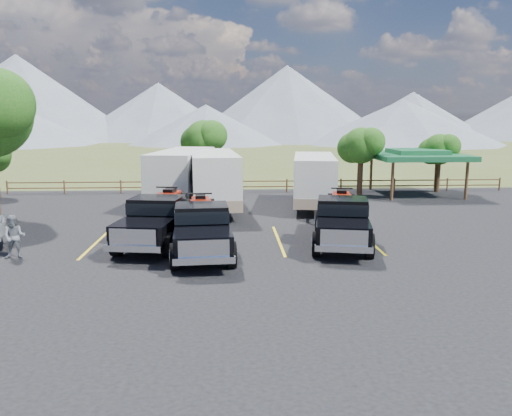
{
  "coord_description": "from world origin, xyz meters",
  "views": [
    {
      "loc": [
        -0.12,
        -17.5,
        5.44
      ],
      "look_at": [
        0.97,
        3.53,
        1.6
      ],
      "focal_mm": 35.0,
      "sensor_mm": 36.0,
      "label": 1
    }
  ],
  "objects_px": {
    "trailer_right": "(314,181)",
    "trailer_left": "(183,178)",
    "pavilion": "(417,156)",
    "rig_left": "(159,218)",
    "rig_right": "(342,218)",
    "trailer_center": "(214,180)",
    "person_b": "(14,237)",
    "rig_center": "(202,226)"
  },
  "relations": [
    {
      "from": "trailer_right",
      "to": "trailer_left",
      "type": "bearing_deg",
      "value": -177.16
    },
    {
      "from": "pavilion",
      "to": "rig_left",
      "type": "relative_size",
      "value": 0.88
    },
    {
      "from": "pavilion",
      "to": "rig_right",
      "type": "bearing_deg",
      "value": -121.5
    },
    {
      "from": "rig_left",
      "to": "rig_right",
      "type": "bearing_deg",
      "value": 4.86
    },
    {
      "from": "trailer_center",
      "to": "person_b",
      "type": "xyz_separation_m",
      "value": [
        -7.4,
        -9.72,
        -0.93
      ]
    },
    {
      "from": "rig_center",
      "to": "rig_right",
      "type": "bearing_deg",
      "value": 7.12
    },
    {
      "from": "rig_left",
      "to": "trailer_center",
      "type": "bearing_deg",
      "value": 82.33
    },
    {
      "from": "trailer_center",
      "to": "person_b",
      "type": "relative_size",
      "value": 5.76
    },
    {
      "from": "rig_center",
      "to": "trailer_left",
      "type": "distance_m",
      "value": 10.66
    },
    {
      "from": "rig_right",
      "to": "person_b",
      "type": "xyz_separation_m",
      "value": [
        -13.17,
        -1.77,
        -0.23
      ]
    },
    {
      "from": "rig_left",
      "to": "rig_center",
      "type": "bearing_deg",
      "value": -33.1
    },
    {
      "from": "person_b",
      "to": "pavilion",
      "type": "bearing_deg",
      "value": 27.76
    },
    {
      "from": "rig_left",
      "to": "rig_right",
      "type": "height_order",
      "value": "rig_left"
    },
    {
      "from": "rig_center",
      "to": "trailer_center",
      "type": "bearing_deg",
      "value": 84.24
    },
    {
      "from": "person_b",
      "to": "rig_right",
      "type": "bearing_deg",
      "value": -0.11
    },
    {
      "from": "person_b",
      "to": "trailer_center",
      "type": "bearing_deg",
      "value": 44.95
    },
    {
      "from": "rig_center",
      "to": "trailer_right",
      "type": "distance_m",
      "value": 11.57
    },
    {
      "from": "rig_left",
      "to": "rig_right",
      "type": "distance_m",
      "value": 7.94
    },
    {
      "from": "pavilion",
      "to": "trailer_right",
      "type": "height_order",
      "value": "pavilion"
    },
    {
      "from": "rig_left",
      "to": "rig_right",
      "type": "xyz_separation_m",
      "value": [
        7.93,
        -0.51,
        -0.02
      ]
    },
    {
      "from": "rig_center",
      "to": "trailer_left",
      "type": "bearing_deg",
      "value": 94.91
    },
    {
      "from": "trailer_center",
      "to": "trailer_right",
      "type": "xyz_separation_m",
      "value": [
        5.96,
        0.6,
        -0.13
      ]
    },
    {
      "from": "rig_center",
      "to": "person_b",
      "type": "bearing_deg",
      "value": 179.97
    },
    {
      "from": "rig_left",
      "to": "rig_right",
      "type": "relative_size",
      "value": 1.01
    },
    {
      "from": "trailer_right",
      "to": "rig_left",
      "type": "bearing_deg",
      "value": -127.16
    },
    {
      "from": "pavilion",
      "to": "trailer_right",
      "type": "relative_size",
      "value": 0.68
    },
    {
      "from": "rig_center",
      "to": "person_b",
      "type": "relative_size",
      "value": 4.01
    },
    {
      "from": "pavilion",
      "to": "rig_right",
      "type": "relative_size",
      "value": 0.89
    },
    {
      "from": "rig_center",
      "to": "pavilion",
      "type": "bearing_deg",
      "value": 41.56
    },
    {
      "from": "trailer_left",
      "to": "person_b",
      "type": "xyz_separation_m",
      "value": [
        -5.46,
        -11.04,
        -0.94
      ]
    },
    {
      "from": "trailer_right",
      "to": "person_b",
      "type": "height_order",
      "value": "trailer_right"
    },
    {
      "from": "pavilion",
      "to": "trailer_left",
      "type": "bearing_deg",
      "value": -165.01
    },
    {
      "from": "pavilion",
      "to": "person_b",
      "type": "relative_size",
      "value": 3.64
    },
    {
      "from": "rig_right",
      "to": "trailer_left",
      "type": "bearing_deg",
      "value": 140.89
    },
    {
      "from": "rig_right",
      "to": "trailer_right",
      "type": "xyz_separation_m",
      "value": [
        0.19,
        8.54,
        0.57
      ]
    },
    {
      "from": "trailer_left",
      "to": "trailer_right",
      "type": "xyz_separation_m",
      "value": [
        7.9,
        -0.73,
        -0.15
      ]
    },
    {
      "from": "pavilion",
      "to": "rig_right",
      "type": "xyz_separation_m",
      "value": [
        -8.31,
        -13.56,
        -1.67
      ]
    },
    {
      "from": "rig_left",
      "to": "trailer_left",
      "type": "xyz_separation_m",
      "value": [
        0.22,
        8.77,
        0.7
      ]
    },
    {
      "from": "trailer_center",
      "to": "rig_center",
      "type": "bearing_deg",
      "value": -96.28
    },
    {
      "from": "pavilion",
      "to": "person_b",
      "type": "xyz_separation_m",
      "value": [
        -21.48,
        -15.33,
        -1.9
      ]
    },
    {
      "from": "pavilion",
      "to": "trailer_center",
      "type": "distance_m",
      "value": 15.19
    },
    {
      "from": "trailer_right",
      "to": "person_b",
      "type": "bearing_deg",
      "value": -134.21
    }
  ]
}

